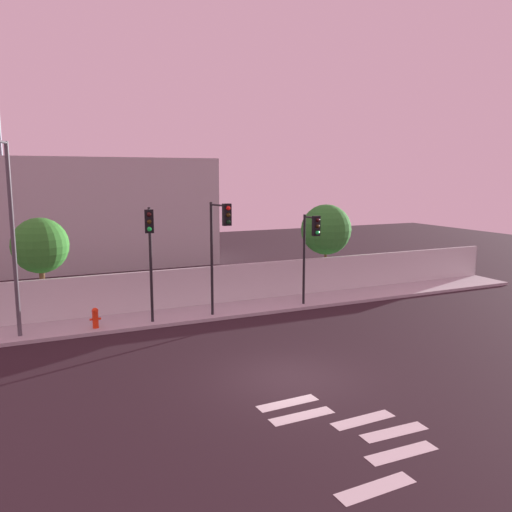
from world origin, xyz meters
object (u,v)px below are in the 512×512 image
traffic_light_left (219,235)px  roadside_tree_leftmost (40,246)px  street_lamp_curbside (10,225)px  fire_hydrant (95,317)px  traffic_light_center (150,241)px  traffic_light_right (311,240)px  roadside_tree_midleft (326,230)px

traffic_light_left → roadside_tree_leftmost: bearing=151.3°
street_lamp_curbside → fire_hydrant: bearing=1.6°
traffic_light_center → fire_hydrant: traffic_light_center is taller
street_lamp_curbside → fire_hydrant: street_lamp_curbside is taller
traffic_light_right → traffic_light_center: bearing=-178.5°
traffic_light_right → roadside_tree_midleft: bearing=49.3°
traffic_light_center → street_lamp_curbside: (-4.99, 0.73, 0.78)m
traffic_light_right → fire_hydrant: bearing=176.4°
roadside_tree_leftmost → roadside_tree_midleft: (14.49, 0.00, 0.07)m
roadside_tree_leftmost → roadside_tree_midleft: bearing=0.0°
traffic_light_left → fire_hydrant: traffic_light_left is taller
traffic_light_left → roadside_tree_leftmost: 7.84m
street_lamp_curbside → roadside_tree_midleft: size_ratio=1.56×
street_lamp_curbside → fire_hydrant: (2.87, 0.08, -3.85)m
fire_hydrant → roadside_tree_midleft: bearing=13.1°
roadside_tree_leftmost → traffic_light_left: bearing=-28.7°
roadside_tree_leftmost → roadside_tree_midleft: roadside_tree_midleft is taller
fire_hydrant → roadside_tree_leftmost: (-1.78, 2.96, 2.63)m
street_lamp_curbside → roadside_tree_leftmost: street_lamp_curbside is taller
traffic_light_right → street_lamp_curbside: street_lamp_curbside is taller
traffic_light_left → roadside_tree_midleft: size_ratio=1.06×
street_lamp_curbside → fire_hydrant: size_ratio=8.76×
traffic_light_left → traffic_light_right: bearing=2.3°
traffic_light_left → street_lamp_curbside: street_lamp_curbside is taller
roadside_tree_midleft → roadside_tree_leftmost: bearing=180.0°
street_lamp_curbside → traffic_light_left: bearing=-5.2°
traffic_light_left → roadside_tree_leftmost: traffic_light_left is taller
traffic_light_left → roadside_tree_leftmost: size_ratio=1.11×
roadside_tree_leftmost → traffic_light_center: bearing=-43.9°
roadside_tree_leftmost → street_lamp_curbside: bearing=-109.6°
traffic_light_center → roadside_tree_midleft: (10.58, 3.77, -0.37)m
traffic_light_right → roadside_tree_leftmost: size_ratio=0.96×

